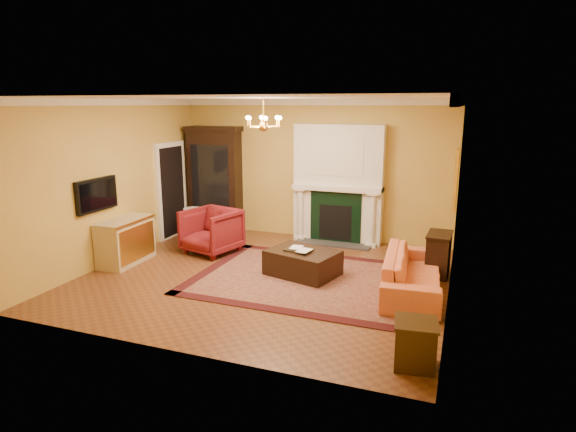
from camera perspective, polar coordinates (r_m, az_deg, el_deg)
The scene contains 26 objects.
floor at distance 8.39m, azimuth -2.71°, elevation -7.23°, with size 6.00×5.50×0.02m, color brown.
ceiling at distance 7.86m, azimuth -2.95°, elevation 13.88°, with size 6.00×5.50×0.02m, color white.
wall_back at distance 10.55m, azimuth 3.07°, elevation 5.47°, with size 6.00×0.02×3.00m, color gold.
wall_front at distance 5.61m, azimuth -13.91°, elevation -1.78°, with size 6.00×0.02×3.00m, color gold.
wall_left at distance 9.56m, azimuth -19.71°, elevation 3.91°, with size 0.02×5.50×3.00m, color gold.
wall_right at distance 7.37m, azimuth 19.27°, elevation 1.38°, with size 0.02×5.50×3.00m, color gold.
fireplace at distance 10.26m, azimuth 5.94°, elevation 3.47°, with size 1.90×0.70×2.50m.
crown_molding at distance 8.75m, azimuth -0.42°, elevation 13.36°, with size 6.00×5.50×0.12m.
doorway at distance 10.94m, azimuth -13.64°, elevation 2.98°, with size 0.08×1.05×2.10m.
tv_panel at distance 9.10m, azimuth -21.73°, elevation 2.35°, with size 0.09×0.95×0.58m.
gilt_mirror at distance 8.72m, azimuth 19.30°, elevation 4.12°, with size 0.06×0.76×1.05m.
chandelier at distance 7.87m, azimuth -2.92°, elevation 10.95°, with size 0.63×0.55×0.53m.
oriental_rug at distance 8.22m, azimuth 2.64°, elevation -7.52°, with size 3.86×2.89×0.02m, color #480F19.
china_cabinet at distance 11.24m, azimuth -8.55°, elevation 4.04°, with size 1.16×0.53×2.31m, color black.
wingback_armchair at distance 9.67m, azimuth -9.08°, elevation -1.52°, with size 0.95×0.89×0.97m, color maroon.
pedestal_table at distance 10.48m, azimuth -11.13°, elevation -0.77°, with size 0.41×0.41×0.74m.
commode at distance 9.45m, azimuth -18.70°, elevation -2.84°, with size 0.53×1.12×0.83m, color tan.
coral_sofa at distance 7.83m, azimuth 14.59°, elevation -5.80°, with size 2.16×0.63×0.85m, color #E67448.
end_table at distance 5.80m, azimuth 14.82°, elevation -14.55°, with size 0.44×0.44×0.51m, color #33200E.
console_table at distance 8.74m, azimuth 17.39°, elevation -4.43°, with size 0.37×0.64×0.72m, color black.
leather_ottoman at distance 8.37m, azimuth 1.77°, elevation -5.52°, with size 1.15×0.84×0.43m, color black.
ottoman_tray at distance 8.30m, azimuth 1.29°, elevation -4.02°, with size 0.43×0.34×0.03m, color black.
book_a at distance 8.32m, azimuth 0.34°, elevation -2.93°, with size 0.20×0.02×0.26m, color gray.
book_b at distance 8.17m, azimuth 1.30°, elevation -3.15°, with size 0.21×0.02×0.28m, color gray.
topiary_left at distance 10.37m, azimuth 2.06°, elevation 5.17°, with size 0.16×0.16×0.44m.
topiary_right at distance 10.04m, azimuth 9.25°, elevation 4.78°, with size 0.17×0.17×0.44m.
Camera 1 is at (3.09, -7.23, 2.91)m, focal length 30.00 mm.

